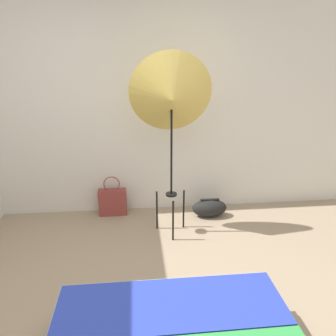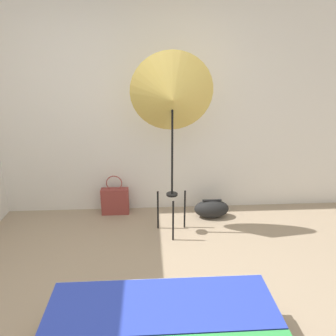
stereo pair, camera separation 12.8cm
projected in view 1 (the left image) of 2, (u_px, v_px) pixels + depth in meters
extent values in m
plane|color=gray|center=(128.00, 334.00, 2.35)|extent=(14.00, 14.00, 0.00)
cube|color=silver|center=(126.00, 108.00, 3.84)|extent=(8.00, 0.05, 2.60)
cube|color=#283DAD|center=(171.00, 306.00, 2.09)|extent=(1.45, 0.49, 0.04)
cylinder|color=black|center=(173.00, 221.00, 3.46)|extent=(0.02, 0.02, 0.46)
cylinder|color=black|center=(157.00, 210.00, 3.70)|extent=(0.02, 0.02, 0.46)
cylinder|color=black|center=(184.00, 209.00, 3.73)|extent=(0.02, 0.02, 0.46)
cylinder|color=black|center=(171.00, 194.00, 3.55)|extent=(0.12, 0.12, 0.02)
cylinder|color=black|center=(171.00, 148.00, 3.38)|extent=(0.02, 0.02, 1.05)
cone|color=#D1B251|center=(172.00, 96.00, 3.20)|extent=(0.84, 0.43, 0.87)
cube|color=brown|center=(113.00, 202.00, 4.05)|extent=(0.34, 0.12, 0.33)
torus|color=brown|center=(112.00, 184.00, 3.97)|extent=(0.20, 0.01, 0.20)
ellipsoid|color=black|center=(209.00, 208.00, 4.02)|extent=(0.42, 0.22, 0.22)
cube|color=black|center=(210.00, 199.00, 3.98)|extent=(0.23, 0.04, 0.01)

